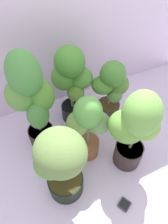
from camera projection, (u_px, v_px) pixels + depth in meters
name	position (u px, v px, depth m)	size (l,w,h in m)	color
ground_plane	(94.00, 161.00, 1.71)	(8.00, 8.00, 0.00)	silver
mylar_back_wall	(46.00, 3.00, 1.45)	(3.20, 0.01, 2.00)	silver
potted_plant_back_left	(32.00, 100.00, 1.41)	(0.39, 0.36, 0.96)	#2D201B
potted_plant_back_right	(111.00, 91.00, 1.75)	(0.37, 0.30, 0.67)	#342821
potted_plant_front_left	(60.00, 164.00, 1.25)	(0.41, 0.41, 0.69)	black
potted_plant_center	(88.00, 126.00, 1.48)	(0.39, 0.29, 0.68)	brown
potted_plant_back_center	(72.00, 82.00, 1.67)	(0.41, 0.34, 0.80)	black
potted_plant_front_right	(135.00, 128.00, 1.36)	(0.44, 0.39, 0.79)	#342725
hygrometer_box	(124.00, 204.00, 1.47)	(0.11, 0.11, 0.03)	#2C2D3C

